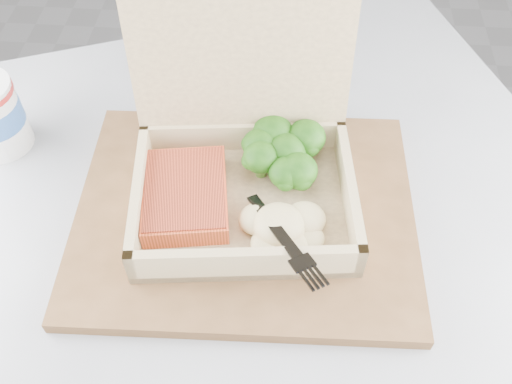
{
  "coord_description": "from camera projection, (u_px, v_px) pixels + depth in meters",
  "views": [
    {
      "loc": [
        0.4,
        -0.85,
        1.27
      ],
      "look_at": [
        0.37,
        -0.47,
        0.79
      ],
      "focal_mm": 40.0,
      "sensor_mm": 36.0,
      "label": 1
    }
  ],
  "objects": [
    {
      "name": "receipt",
      "position": [
        220.0,
        88.0,
        0.78
      ],
      "size": [
        0.09,
        0.15,
        0.0
      ],
      "primitive_type": "cube",
      "rotation": [
        0.0,
        0.0,
        0.1
      ],
      "color": "silver",
      "rests_on": "cafe_table"
    },
    {
      "name": "mashed_potatoes",
      "position": [
        279.0,
        225.0,
        0.59
      ],
      "size": [
        0.09,
        0.08,
        0.03
      ],
      "primitive_type": "ellipsoid",
      "color": "beige",
      "rests_on": "takeout_container"
    },
    {
      "name": "salmon_fillet",
      "position": [
        185.0,
        195.0,
        0.62
      ],
      "size": [
        0.11,
        0.13,
        0.02
      ],
      "primitive_type": "cube",
      "rotation": [
        0.0,
        0.0,
        0.15
      ],
      "color": "#E6562D",
      "rests_on": "takeout_container"
    },
    {
      "name": "serving_tray",
      "position": [
        245.0,
        213.0,
        0.64
      ],
      "size": [
        0.38,
        0.31,
        0.02
      ],
      "primitive_type": "cube",
      "rotation": [
        0.0,
        0.0,
        0.03
      ],
      "color": "brown",
      "rests_on": "cafe_table"
    },
    {
      "name": "floor",
      "position": [
        132.0,
        229.0,
        1.54
      ],
      "size": [
        4.0,
        4.0,
        0.0
      ],
      "primitive_type": "plane",
      "color": "gray",
      "rests_on": "ground"
    },
    {
      "name": "takeout_container",
      "position": [
        243.0,
        153.0,
        0.61
      ],
      "size": [
        0.26,
        0.23,
        0.22
      ],
      "rotation": [
        0.0,
        0.0,
        0.11
      ],
      "color": "tan",
      "rests_on": "serving_tray"
    },
    {
      "name": "plastic_fork",
      "position": [
        265.0,
        211.0,
        0.59
      ],
      "size": [
        0.09,
        0.14,
        0.03
      ],
      "rotation": [
        0.0,
        0.0,
        3.66
      ],
      "color": "black",
      "rests_on": "mashed_potatoes"
    },
    {
      "name": "cafe_table",
      "position": [
        247.0,
        334.0,
        0.76
      ],
      "size": [
        1.09,
        1.09,
        0.74
      ],
      "rotation": [
        0.0,
        0.0,
        0.38
      ],
      "color": "black",
      "rests_on": "floor"
    },
    {
      "name": "broccoli_pile",
      "position": [
        286.0,
        156.0,
        0.64
      ],
      "size": [
        0.11,
        0.11,
        0.04
      ],
      "primitive_type": null,
      "color": "#327319",
      "rests_on": "takeout_container"
    }
  ]
}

